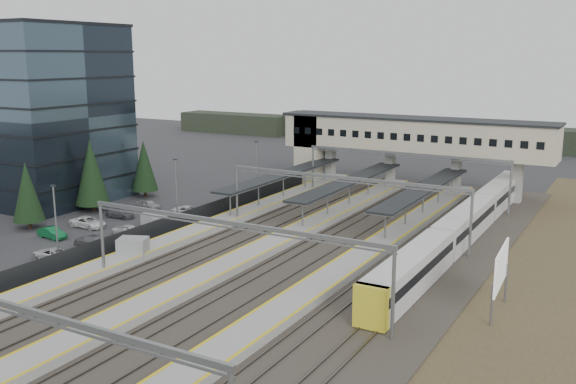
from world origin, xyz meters
The scene contains 14 objects.
ground centered at (0.00, 0.00, 0.00)m, with size 220.00×220.00×0.00m, color #2B2B2D.
office_building centered at (-36.00, 12.00, 12.19)m, with size 24.30×18.30×24.30m.
car_park centered at (-13.68, -7.21, 0.60)m, with size 10.51×44.68×1.27m.
lampposts centered at (-8.00, 1.25, 4.34)m, with size 0.50×53.25×8.07m.
fence centered at (-6.50, 5.00, 1.00)m, with size 0.08×90.00×2.00m.
relay_cabin_near centered at (-3.01, -3.04, 1.16)m, with size 3.37×2.97×2.33m.
relay_cabin_far centered at (-7.98, 5.84, 1.15)m, with size 2.95×2.66×2.29m.
rail_corridor centered at (9.34, 5.00, 0.29)m, with size 34.00×90.00×0.92m.
canopies centered at (7.00, 27.00, 3.92)m, with size 23.10×30.00×3.28m.
footbridge centered at (7.70, 42.00, 7.93)m, with size 40.40×6.40×11.20m.
gantries centered at (12.00, 3.00, 6.00)m, with size 28.40×62.28×7.17m.
train centered at (24.00, 19.73, 1.88)m, with size 2.62×54.81×3.30m.
billboard centered at (31.55, 0.98, 3.71)m, with size 0.53×6.37×5.48m.
treeline_far centered at (23.81, 92.28, 2.95)m, with size 170.00×19.00×7.00m.
Camera 1 is at (40.47, -48.68, 20.07)m, focal length 40.00 mm.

